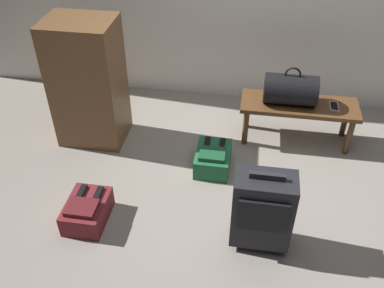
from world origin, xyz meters
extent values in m
plane|color=gray|center=(0.00, 0.00, 0.00)|extent=(6.60, 6.60, 0.00)
cube|color=brown|center=(0.42, 0.89, 0.37)|extent=(1.00, 0.36, 0.04)
cylinder|color=brown|center=(-0.02, 0.76, 0.17)|extent=(0.05, 0.05, 0.35)
cylinder|color=brown|center=(0.86, 0.76, 0.17)|extent=(0.05, 0.05, 0.35)
cylinder|color=brown|center=(-0.02, 1.02, 0.17)|extent=(0.05, 0.05, 0.35)
cylinder|color=brown|center=(0.86, 1.02, 0.17)|extent=(0.05, 0.05, 0.35)
cylinder|color=black|center=(0.32, 0.89, 0.51)|extent=(0.44, 0.26, 0.26)
torus|color=black|center=(0.32, 0.89, 0.65)|extent=(0.14, 0.02, 0.14)
cube|color=silver|center=(0.70, 0.89, 0.39)|extent=(0.07, 0.14, 0.01)
cube|color=black|center=(0.70, 0.89, 0.39)|extent=(0.06, 0.13, 0.00)
cube|color=black|center=(0.14, -0.34, 0.32)|extent=(0.39, 0.23, 0.54)
cube|color=black|center=(0.14, -0.47, 0.39)|extent=(0.31, 0.02, 0.24)
cube|color=#262628|center=(0.14, -0.34, 0.61)|extent=(0.22, 0.03, 0.04)
cylinder|color=black|center=(0.00, -0.26, 0.03)|extent=(0.02, 0.05, 0.05)
cylinder|color=black|center=(0.28, -0.26, 0.03)|extent=(0.02, 0.05, 0.05)
cube|color=#1E6038|center=(-0.27, 0.40, 0.09)|extent=(0.28, 0.38, 0.17)
cube|color=#184D2C|center=(-0.27, 0.33, 0.19)|extent=(0.21, 0.17, 0.04)
cube|color=black|center=(-0.33, 0.46, 0.18)|extent=(0.04, 0.19, 0.02)
cube|color=black|center=(-0.20, 0.46, 0.18)|extent=(0.04, 0.19, 0.02)
cube|color=maroon|center=(-1.09, -0.33, 0.09)|extent=(0.28, 0.38, 0.17)
cube|color=#55181C|center=(-1.09, -0.40, 0.19)|extent=(0.21, 0.17, 0.04)
cube|color=black|center=(-1.16, -0.26, 0.18)|extent=(0.04, 0.19, 0.02)
cube|color=black|center=(-1.03, -0.26, 0.18)|extent=(0.04, 0.19, 0.02)
cube|color=brown|center=(-1.38, 0.67, 0.55)|extent=(0.56, 0.44, 1.10)
camera|label=1|loc=(-0.01, -2.29, 2.36)|focal=39.73mm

